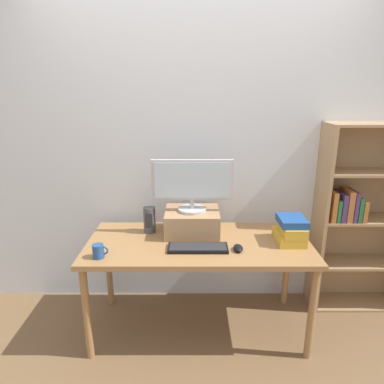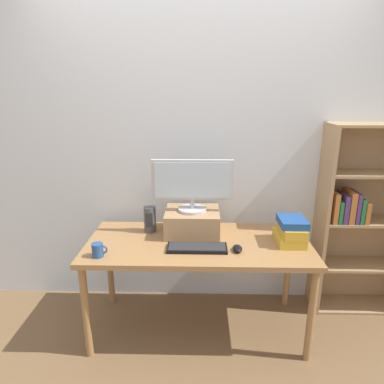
{
  "view_description": "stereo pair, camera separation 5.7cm",
  "coord_description": "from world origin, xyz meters",
  "views": [
    {
      "loc": [
        -0.05,
        -2.22,
        1.75
      ],
      "look_at": [
        -0.05,
        0.06,
        1.06
      ],
      "focal_mm": 32.0,
      "sensor_mm": 36.0,
      "label": 1
    },
    {
      "loc": [
        0.01,
        -2.22,
        1.75
      ],
      "look_at": [
        -0.05,
        0.06,
        1.06
      ],
      "focal_mm": 32.0,
      "sensor_mm": 36.0,
      "label": 2
    }
  ],
  "objects": [
    {
      "name": "computer_mouse",
      "position": [
        0.26,
        -0.14,
        0.73
      ],
      "size": [
        0.06,
        0.1,
        0.04
      ],
      "color": "black",
      "rests_on": "desk"
    },
    {
      "name": "back_wall",
      "position": [
        0.0,
        0.48,
        1.3
      ],
      "size": [
        7.0,
        0.08,
        2.6
      ],
      "color": "silver",
      "rests_on": "ground_plane"
    },
    {
      "name": "desk",
      "position": [
        0.0,
        0.0,
        0.65
      ],
      "size": [
        1.58,
        0.72,
        0.71
      ],
      "color": "#9E7042",
      "rests_on": "ground_plane"
    },
    {
      "name": "keyboard",
      "position": [
        -0.01,
        -0.13,
        0.73
      ],
      "size": [
        0.4,
        0.15,
        0.02
      ],
      "color": "black",
      "rests_on": "desk"
    },
    {
      "name": "riser_box",
      "position": [
        -0.05,
        0.15,
        0.8
      ],
      "size": [
        0.4,
        0.34,
        0.18
      ],
      "color": "#A87F56",
      "rests_on": "desk"
    },
    {
      "name": "book_stack",
      "position": [
        0.65,
        -0.0,
        0.8
      ],
      "size": [
        0.19,
        0.26,
        0.18
      ],
      "color": "gold",
      "rests_on": "desk"
    },
    {
      "name": "desk_speaker",
      "position": [
        -0.37,
        0.17,
        0.81
      ],
      "size": [
        0.09,
        0.09,
        0.2
      ],
      "color": "#4C4C51",
      "rests_on": "desk"
    },
    {
      "name": "bookshelf_unit",
      "position": [
        1.31,
        0.33,
        0.78
      ],
      "size": [
        0.79,
        0.28,
        1.52
      ],
      "color": "tan",
      "rests_on": "ground_plane"
    },
    {
      "name": "computer_monitor",
      "position": [
        -0.05,
        0.15,
        1.1
      ],
      "size": [
        0.59,
        0.21,
        0.38
      ],
      "color": "#B7B7BA",
      "rests_on": "riser_box"
    },
    {
      "name": "ground_plane",
      "position": [
        0.0,
        0.0,
        0.0
      ],
      "size": [
        12.0,
        12.0,
        0.0
      ],
      "primitive_type": "plane",
      "color": "brown"
    },
    {
      "name": "coffee_mug",
      "position": [
        -0.64,
        -0.24,
        0.76
      ],
      "size": [
        0.1,
        0.07,
        0.09
      ],
      "color": "#234C84",
      "rests_on": "desk"
    }
  ]
}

